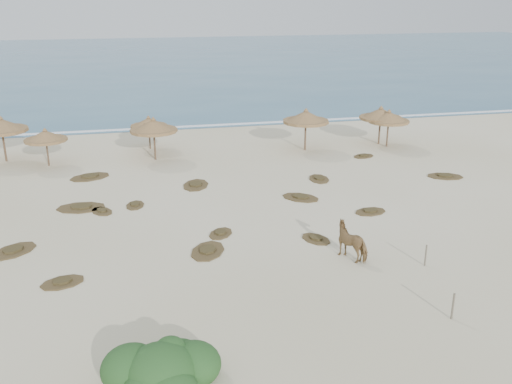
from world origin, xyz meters
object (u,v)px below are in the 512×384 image
Objects in this scene: bush at (162,373)px; horse at (353,241)px; palapa_0 at (1,126)px; palapa_1 at (45,136)px.

horse is at bearing 38.62° from bush.
horse is (17.70, -19.32, -1.71)m from palapa_0.
palapa_0 is 27.87m from bush.
palapa_0 is 1.13× the size of bush.
palapa_1 is 25.34m from bush.
bush is at bearing -71.24° from palapa_0.
palapa_0 reaches higher than palapa_1.
palapa_1 reaches higher than bush.
horse is at bearing -50.09° from palapa_1.
palapa_1 is 1.73× the size of horse.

